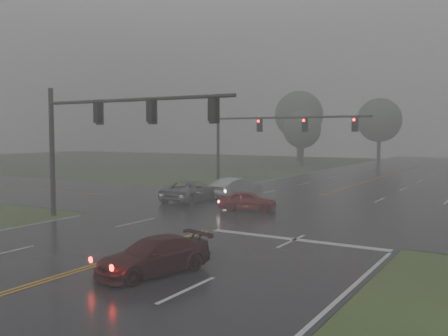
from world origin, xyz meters
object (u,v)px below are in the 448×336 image
Objects in this scene: signal_gantry_near at (99,127)px; signal_gantry_far at (262,132)px; car_grey at (191,201)px; sedan_red at (248,211)px; sedan_silver at (237,198)px; sedan_maroon at (154,274)px.

signal_gantry_far is at bearing 88.14° from signal_gantry_near.
signal_gantry_far is at bearing -98.22° from car_grey.
sedan_red is 12.81m from signal_gantry_far.
sedan_silver is 0.86× the size of car_grey.
signal_gantry_far is at bearing 125.04° from sedan_maroon.
sedan_silver is (-3.62, 5.04, 0.00)m from sedan_red.
sedan_silver reaches higher than sedan_maroon.
sedan_silver is (-7.44, 18.92, 0.00)m from sedan_maroon.
sedan_red is (-3.81, 13.87, 0.00)m from sedan_maroon.
sedan_red is 0.80× the size of sedan_silver.
sedan_maroon is 0.94× the size of sedan_silver.
sedan_maroon is at bearing -35.93° from signal_gantry_near.
car_grey is 0.38× the size of signal_gantry_far.
signal_gantry_far is (0.60, 18.33, -0.26)m from signal_gantry_near.
sedan_red is 0.26× the size of signal_gantry_far.
signal_gantry_near is (0.29, -9.13, 5.15)m from car_grey.
signal_gantry_far reaches higher than sedan_maroon.
signal_gantry_near reaches higher than signal_gantry_far.
sedan_maroon is 14.39m from sedan_red.
sedan_silver is at bearing 16.90° from sedan_red.
car_grey is (-9.23, 15.61, 0.00)m from sedan_maroon.
signal_gantry_near is at bearing 126.45° from sedan_red.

